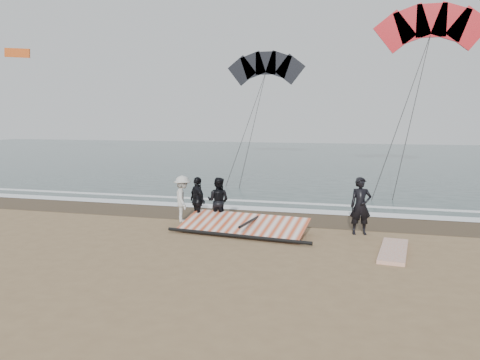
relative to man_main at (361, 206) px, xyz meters
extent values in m
plane|color=#8C704C|center=(-3.26, -2.63, -0.94)|extent=(120.00, 120.00, 0.00)
cube|color=#233838|center=(-3.26, 30.37, -0.93)|extent=(120.00, 54.00, 0.02)
cube|color=#4C3D2B|center=(-3.26, 1.87, -0.94)|extent=(120.00, 2.80, 0.01)
cube|color=white|center=(-3.26, 3.27, -0.91)|extent=(120.00, 0.90, 0.01)
cube|color=white|center=(-3.26, 4.97, -0.91)|extent=(120.00, 0.45, 0.01)
imported|color=black|center=(0.00, 0.00, 0.00)|extent=(0.78, 0.61, 1.88)
cube|color=silver|center=(0.96, -1.93, -0.89)|extent=(0.97, 2.60, 0.10)
cube|color=silver|center=(-2.84, 0.69, -0.90)|extent=(1.46, 2.23, 0.09)
imported|color=black|center=(-4.91, 0.14, -0.09)|extent=(0.86, 0.69, 1.70)
imported|color=black|center=(-5.61, -0.06, -0.08)|extent=(1.02, 0.99, 1.71)
imported|color=beige|center=(-6.31, 0.24, -0.09)|extent=(1.06, 1.26, 1.70)
cube|color=black|center=(-3.93, -0.30, -0.89)|extent=(2.93, 1.02, 0.11)
cube|color=#D04922|center=(-3.73, -0.90, -0.64)|extent=(4.36, 2.11, 0.44)
cylinder|color=black|center=(-3.73, -1.68, -0.83)|extent=(4.84, 0.69, 0.11)
cylinder|color=black|center=(-3.43, -0.90, -0.49)|extent=(0.34, 2.10, 0.09)
cylinder|color=#262626|center=(2.02, 11.25, 3.53)|extent=(0.04, 0.04, 13.46)
cylinder|color=#262626|center=(2.48, 11.43, 3.53)|extent=(0.04, 0.04, 13.00)
cylinder|color=#262626|center=(-8.07, 17.47, 3.00)|extent=(0.04, 0.04, 18.86)
cylinder|color=#262626|center=(-7.66, 17.36, 3.00)|extent=(0.04, 0.04, 19.14)
cube|color=#D65119|center=(-34.41, 25.37, 9.42)|extent=(3.06, 0.12, 1.11)
camera|label=1|loc=(0.17, -15.45, 2.81)|focal=35.00mm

